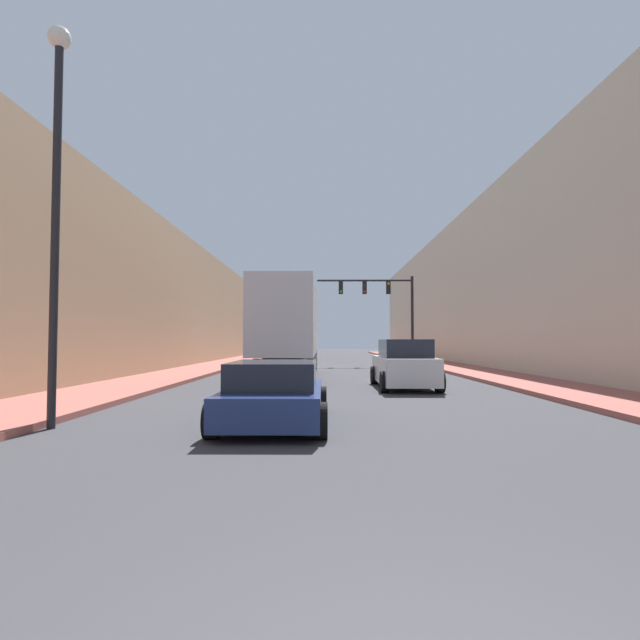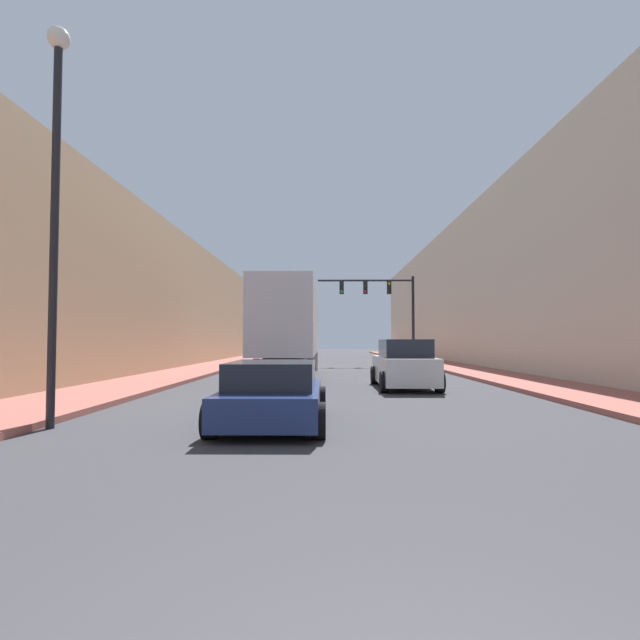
% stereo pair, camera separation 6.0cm
% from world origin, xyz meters
% --- Properties ---
extents(sidewalk_right, '(3.14, 80.00, 0.15)m').
position_xyz_m(sidewalk_right, '(7.50, 30.00, 0.07)').
color(sidewalk_right, '#9E564C').
rests_on(sidewalk_right, ground).
extents(sidewalk_left, '(3.14, 80.00, 0.15)m').
position_xyz_m(sidewalk_left, '(-7.50, 30.00, 0.07)').
color(sidewalk_left, '#9E564C').
rests_on(sidewalk_left, ground).
extents(building_right, '(6.00, 80.00, 10.60)m').
position_xyz_m(building_right, '(12.07, 30.00, 5.30)').
color(building_right, beige).
rests_on(building_right, ground).
extents(building_left, '(6.00, 80.00, 8.31)m').
position_xyz_m(building_left, '(-12.07, 30.00, 4.15)').
color(building_left, tan).
rests_on(building_left, ground).
extents(semi_truck, '(2.43, 13.82, 4.13)m').
position_xyz_m(semi_truck, '(-2.07, 22.15, 2.33)').
color(semi_truck, silver).
rests_on(semi_truck, ground).
extents(sedan_car, '(2.13, 4.28, 1.28)m').
position_xyz_m(sedan_car, '(-1.49, 8.31, 0.62)').
color(sedan_car, navy).
rests_on(sedan_car, ground).
extents(suv_car, '(2.06, 4.54, 1.75)m').
position_xyz_m(suv_car, '(2.40, 16.13, 0.83)').
color(suv_car, silver).
rests_on(suv_car, ground).
extents(traffic_signal_gantry, '(6.82, 0.35, 6.27)m').
position_xyz_m(traffic_signal_gantry, '(3.92, 33.31, 4.50)').
color(traffic_signal_gantry, black).
rests_on(traffic_signal_gantry, ground).
extents(street_lamp, '(0.44, 0.44, 7.99)m').
position_xyz_m(street_lamp, '(-5.78, 7.83, 5.01)').
color(street_lamp, black).
rests_on(street_lamp, ground).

